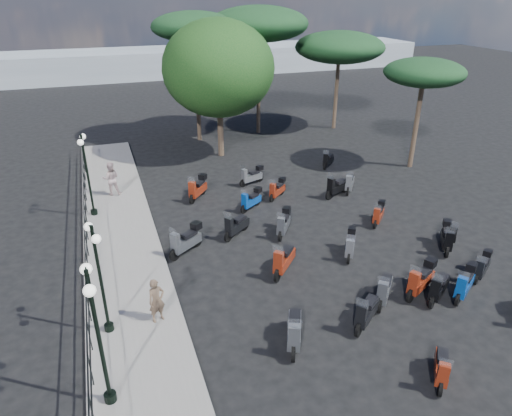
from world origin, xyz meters
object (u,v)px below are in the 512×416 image
object	(u,v)px
scooter_27	(328,160)
scooter_18	(482,267)
scooter_20	(349,183)
pedestrian_far	(111,179)
broadleaf_tree	(218,69)
scooter_9	(277,190)
scooter_2	(236,226)
scooter_8	(283,224)
scooter_19	(447,238)
pine_2	(194,27)
scooter_13	(350,245)
scooter_5	(441,368)
scooter_6	(366,313)
scooter_14	(251,200)
scooter_1	(294,331)
scooter_15	(252,176)
scooter_4	(198,189)
scooter_25	(453,233)
scooter_26	(378,214)
scooter_3	(186,241)
scooter_21	(337,187)
pine_0	(259,24)
lamp_post_2	(87,170)
pine_3	(424,73)
pine_1	(340,47)
scooter_17	(439,288)
scooter_12	(421,280)
lamp_post_0	(98,331)
woman	(157,300)
lamp_post_1	(100,273)
scooter_7	(284,261)
scooter_24	(465,284)

from	to	relation	value
scooter_27	scooter_18	bearing A→B (deg)	135.34
scooter_20	pedestrian_far	bearing A→B (deg)	20.34
broadleaf_tree	scooter_9	bearing A→B (deg)	-82.68
scooter_2	scooter_8	bearing A→B (deg)	-142.20
scooter_19	scooter_20	xyz separation A→B (m)	(-0.73, 6.51, -0.05)
scooter_9	pine_2	xyz separation A→B (m)	(-1.49, 10.97, 6.94)
scooter_13	scooter_5	bearing A→B (deg)	115.41
scooter_6	scooter_14	world-z (taller)	scooter_6
scooter_1	scooter_15	world-z (taller)	scooter_1
pedestrian_far	scooter_6	distance (m)	14.55
scooter_8	scooter_5	bearing A→B (deg)	130.19
scooter_4	scooter_25	distance (m)	11.98
scooter_9	scooter_18	size ratio (longest dim) A/B	0.93
scooter_26	pine_2	size ratio (longest dim) A/B	0.14
scooter_3	scooter_8	world-z (taller)	scooter_3
pedestrian_far	scooter_21	world-z (taller)	pedestrian_far
pine_0	scooter_25	bearing A→B (deg)	-82.78
broadleaf_tree	pine_0	size ratio (longest dim) A/B	0.95
scooter_3	broadleaf_tree	world-z (taller)	broadleaf_tree
lamp_post_2	pine_3	distance (m)	18.28
scooter_9	scooter_25	bearing A→B (deg)	177.56
scooter_13	pine_1	bearing A→B (deg)	-82.50
pedestrian_far	scooter_6	xyz separation A→B (m)	(6.87, -12.82, -0.53)
broadleaf_tree	scooter_20	bearing A→B (deg)	-58.14
scooter_14	scooter_18	xyz separation A→B (m)	(6.11, -8.27, -0.01)
scooter_4	scooter_17	bearing A→B (deg)	156.42
scooter_8	scooter_2	bearing A→B (deg)	20.06
scooter_18	scooter_3	bearing A→B (deg)	28.96
scooter_5	scooter_8	distance (m)	9.03
scooter_8	lamp_post_2	bearing A→B (deg)	4.70
scooter_17	scooter_21	size ratio (longest dim) A/B	0.87
scooter_3	pine_0	size ratio (longest dim) A/B	0.18
scooter_6	scooter_12	world-z (taller)	scooter_12
lamp_post_0	scooter_25	xyz separation A→B (m)	(14.00, 3.90, -2.00)
woman	scooter_27	bearing A→B (deg)	24.39
lamp_post_1	broadleaf_tree	distance (m)	17.11
scooter_7	broadleaf_tree	size ratio (longest dim) A/B	0.18
scooter_13	scooter_27	world-z (taller)	scooter_13
scooter_8	scooter_26	distance (m)	4.46
scooter_8	scooter_26	bearing A→B (deg)	-151.56
scooter_7	scooter_8	world-z (taller)	scooter_7
scooter_24	pine_3	xyz separation A→B (m)	(6.17, 11.34, 4.93)
scooter_2	lamp_post_0	bearing A→B (deg)	105.10
lamp_post_2	scooter_3	xyz separation A→B (m)	(3.40, -4.58, -1.80)
scooter_24	pine_1	world-z (taller)	pine_1
scooter_6	scooter_8	xyz separation A→B (m)	(-0.18, 6.35, 0.02)
scooter_1	scooter_24	size ratio (longest dim) A/B	1.17
scooter_18	scooter_27	xyz separation A→B (m)	(0.05, 12.19, -0.03)
scooter_3	scooter_24	distance (m)	10.35
lamp_post_2	scooter_25	size ratio (longest dim) A/B	3.24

